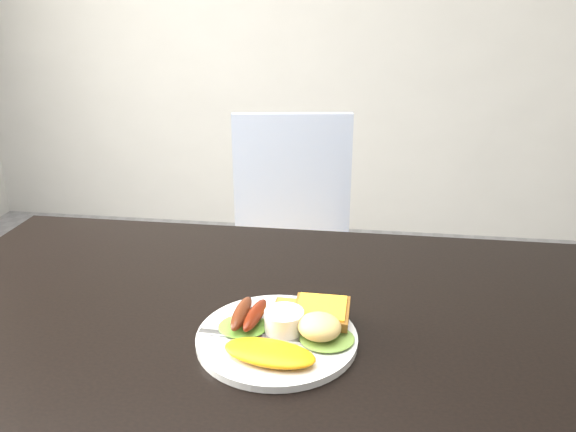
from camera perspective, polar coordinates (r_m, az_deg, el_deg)
name	(u,v)px	position (r m, az deg, el deg)	size (l,w,h in m)	color
dining_table	(254,340)	(0.89, -3.43, -12.43)	(1.20, 0.80, 0.04)	black
dining_chair	(285,268)	(1.72, -0.33, -5.31)	(0.37, 0.37, 0.04)	tan
person	(377,253)	(1.38, 9.05, -3.77)	(0.46, 0.31, 1.28)	navy
plate	(277,338)	(0.84, -1.14, -12.28)	(0.24, 0.24, 0.01)	white
lettuce_left	(243,326)	(0.85, -4.58, -11.09)	(0.07, 0.07, 0.01)	#428B22
lettuce_right	(327,338)	(0.83, 3.98, -12.30)	(0.08, 0.07, 0.01)	olive
omelette	(269,353)	(0.78, -1.90, -13.72)	(0.13, 0.06, 0.02)	#FF9F19
sausage_a	(242,313)	(0.85, -4.74, -9.80)	(0.02, 0.09, 0.02)	#5E2712
sausage_b	(255,315)	(0.85, -3.37, -10.00)	(0.02, 0.09, 0.02)	#670D0C
ramekin	(284,322)	(0.84, -0.40, -10.68)	(0.06, 0.06, 0.03)	white
toast_a	(295,314)	(0.87, 0.73, -9.94)	(0.07, 0.07, 0.01)	brown
toast_b	(321,312)	(0.86, 3.42, -9.70)	(0.08, 0.08, 0.01)	olive
potato_salad	(319,327)	(0.81, 3.21, -11.16)	(0.06, 0.06, 0.03)	beige
fork	(245,335)	(0.84, -4.37, -12.01)	(0.14, 0.01, 0.00)	#ADAFB7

